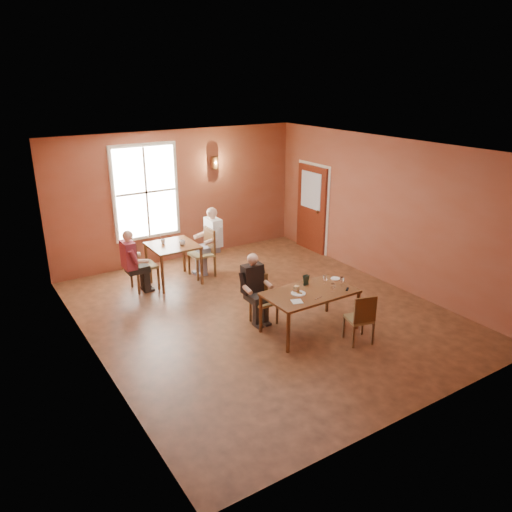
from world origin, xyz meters
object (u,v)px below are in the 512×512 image
chair_diner_white (201,253)px  chair_diner_main (264,301)px  main_table (309,311)px  diner_maroon (142,260)px  diner_white (202,245)px  chair_empty (359,317)px  second_table (174,263)px  diner_main (265,292)px  chair_diner_maroon (144,265)px

chair_diner_white → chair_diner_main: bearing=178.3°
main_table → chair_diner_main: 0.82m
diner_maroon → chair_diner_white: bearing=90.0°
chair_diner_white → diner_white: bearing=-90.0°
main_table → chair_empty: chair_empty is taller
chair_diner_main → diner_white: size_ratio=0.60×
chair_diner_white → diner_white: 0.19m
diner_maroon → second_table: bearing=90.0°
chair_diner_main → chair_diner_white: 2.56m
diner_main → diner_maroon: (-1.25, 2.59, 0.03)m
chair_diner_main → second_table: 2.62m
chair_diner_white → chair_diner_maroon: size_ratio=0.99×
diner_main → chair_diner_maroon: (-1.22, 2.59, -0.08)m
main_table → diner_main: bearing=128.9°
diner_main → diner_white: diner_white is taller
chair_diner_white → diner_maroon: diner_maroon is taller
diner_white → diner_maroon: 1.36m
chair_empty → chair_diner_maroon: size_ratio=0.83×
main_table → second_table: bearing=108.5°
diner_main → chair_diner_maroon: bearing=-64.7°
second_table → chair_diner_white: 0.66m
diner_main → diner_white: bearing=-92.3°
chair_diner_main → diner_maroon: size_ratio=0.66×
chair_empty → chair_diner_white: (-0.87, 3.93, 0.09)m
diner_white → diner_main: bearing=177.7°
diner_maroon → chair_empty: bearing=29.2°
chair_empty → diner_maroon: size_ratio=0.68×
diner_white → diner_maroon: size_ratio=1.11×
main_table → chair_empty: (0.44, -0.73, 0.07)m
diner_main → chair_diner_white: size_ratio=1.16×
diner_main → second_table: (-0.57, 2.59, -0.19)m
diner_main → diner_white: (0.11, 2.59, 0.10)m
diner_white → diner_maroon: diner_white is taller
diner_main → chair_empty: bearing=125.1°
main_table → diner_main: (-0.50, 0.62, 0.24)m
chair_diner_main → diner_main: 0.18m
chair_diner_main → diner_white: (0.11, 2.56, 0.28)m
diner_white → chair_diner_maroon: diner_white is taller
chair_diner_main → chair_empty: size_ratio=0.98×
chair_diner_maroon → chair_diner_white: bearing=90.0°
main_table → diner_main: size_ratio=1.28×
chair_diner_main → diner_main: (0.00, -0.03, 0.18)m
chair_empty → chair_diner_maroon: chair_diner_maroon is taller
chair_diner_main → second_table: (-0.57, 2.56, -0.01)m
diner_main → chair_diner_maroon: 2.86m
chair_diner_main → diner_maroon: bearing=-63.9°
chair_diner_main → chair_diner_maroon: 2.84m
chair_empty → diner_white: 4.03m
chair_diner_main → diner_white: bearing=-92.4°
diner_white → diner_maroon: (-1.36, 0.00, -0.07)m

